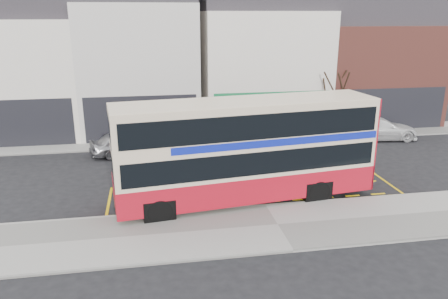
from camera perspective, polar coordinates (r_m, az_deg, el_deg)
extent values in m
plane|color=black|center=(20.23, 5.15, -7.13)|extent=(120.00, 120.00, 0.00)
cube|color=gray|center=(18.21, 7.02, -9.86)|extent=(40.00, 4.00, 0.15)
cube|color=gray|center=(19.87, 5.44, -7.38)|extent=(40.00, 0.15, 0.15)
cube|color=gray|center=(30.33, -0.11, 1.52)|extent=(50.00, 3.00, 0.15)
cube|color=silver|center=(34.15, -24.56, 8.49)|extent=(8.00, 8.00, 8.00)
cube|color=#28262B|center=(33.88, -25.64, 16.67)|extent=(8.00, 7.20, 1.80)
cube|color=black|center=(30.80, -25.76, 2.94)|extent=(7.36, 0.06, 3.20)
cube|color=black|center=(30.86, -25.71, 2.59)|extent=(5.60, 0.04, 2.00)
cube|color=beige|center=(32.99, -10.94, 10.35)|extent=(8.00, 8.00, 9.00)
cube|color=black|center=(29.57, -10.71, 3.85)|extent=(7.36, 0.06, 3.20)
cube|color=black|center=(29.64, -10.69, 3.48)|extent=(5.60, 0.04, 2.00)
cube|color=silver|center=(34.06, 4.64, 10.39)|extent=(9.00, 8.00, 8.50)
cube|color=#126939|center=(30.73, 6.35, 4.56)|extent=(8.28, 0.06, 3.20)
cube|color=black|center=(30.79, 6.32, 4.20)|extent=(6.30, 0.04, 2.00)
cube|color=brown|center=(37.37, 18.31, 9.43)|extent=(9.00, 8.00, 7.50)
cube|color=#28262B|center=(37.08, 19.01, 16.55)|extent=(9.00, 7.20, 1.80)
cube|color=black|center=(34.30, 21.02, 4.85)|extent=(8.28, 0.06, 3.20)
cube|color=black|center=(34.35, 20.96, 4.53)|extent=(6.30, 0.04, 2.00)
cube|color=beige|center=(19.71, 2.89, 0.17)|extent=(12.04, 4.08, 4.34)
cube|color=#A10D1C|center=(20.23, 2.82, -4.11)|extent=(12.08, 4.13, 1.18)
cube|color=#A10D1C|center=(22.31, 17.29, 1.45)|extent=(0.39, 2.71, 4.34)
cube|color=black|center=(19.80, 2.88, -0.65)|extent=(11.57, 4.08, 1.02)
cube|color=black|center=(19.36, 2.95, 3.89)|extent=(11.57, 4.08, 1.07)
cube|color=#0E1C9D|center=(19.92, 5.83, 1.98)|extent=(9.70, 3.85, 0.32)
cube|color=black|center=(18.85, -14.26, -2.99)|extent=(0.36, 2.46, 1.72)
cube|color=black|center=(18.30, -14.70, 2.53)|extent=(0.36, 2.46, 1.07)
cube|color=black|center=(18.53, -14.47, -0.03)|extent=(0.28, 1.87, 0.38)
cube|color=beige|center=(19.19, 2.99, 6.22)|extent=(12.02, 3.98, 0.13)
cylinder|color=black|center=(18.40, -8.40, -8.03)|extent=(1.10, 0.43, 1.07)
cylinder|color=black|center=(20.62, -9.43, -5.20)|extent=(1.10, 0.43, 1.07)
cylinder|color=black|center=(20.57, 12.19, -5.42)|extent=(1.10, 0.43, 1.07)
cylinder|color=black|center=(22.58, 9.25, -3.16)|extent=(1.10, 0.43, 1.07)
cube|color=black|center=(18.81, 0.02, -3.11)|extent=(0.12, 0.12, 3.27)
cube|color=white|center=(18.41, 1.04, 0.73)|extent=(0.59, 0.11, 0.48)
cube|color=white|center=(18.72, 0.01, -1.79)|extent=(0.38, 0.08, 0.55)
imported|color=#A5A6AA|center=(27.63, -12.74, 0.90)|extent=(4.61, 2.98, 1.46)
imported|color=#45484D|center=(27.67, -4.59, 1.38)|extent=(4.86, 2.50, 1.53)
imported|color=white|center=(31.94, 19.51, 2.61)|extent=(5.46, 2.55, 1.54)
cylinder|color=#322016|center=(32.27, -25.95, 2.62)|extent=(0.24, 0.24, 2.22)
cylinder|color=#322016|center=(31.94, 13.92, 3.68)|extent=(0.24, 0.24, 2.16)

